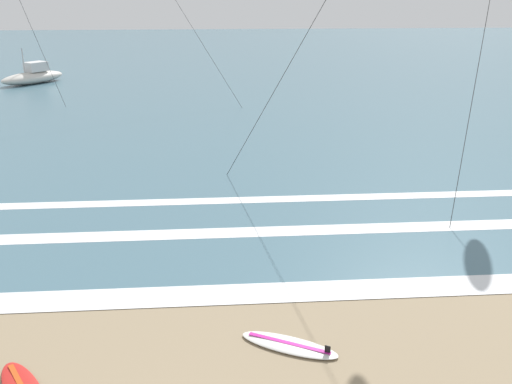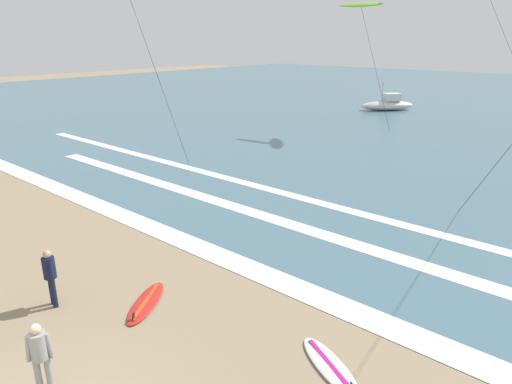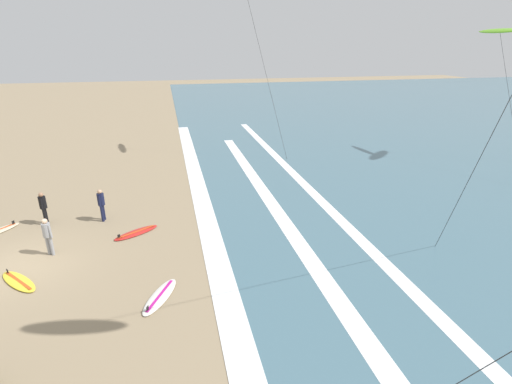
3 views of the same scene
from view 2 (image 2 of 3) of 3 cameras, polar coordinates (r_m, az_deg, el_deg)
wave_foam_shoreline at (r=13.31m, az=4.78°, el=-11.72°), size 51.59×0.96×0.01m
wave_foam_mid_break at (r=15.61m, az=16.30°, el=-7.61°), size 40.77×0.73×0.01m
wave_foam_outer_break at (r=18.44m, az=15.82°, el=-3.40°), size 51.28×0.60×0.01m
surfer_mid_group at (r=13.15m, az=-24.27°, el=-9.17°), size 0.52×0.32×1.60m
surfer_left_far at (r=10.27m, az=-25.32°, el=-17.62°), size 0.36×0.47×1.60m
surfboard_near_water at (r=10.64m, az=9.22°, el=-20.59°), size 2.14×1.49×0.25m
surfboard_left_pile at (r=12.87m, az=-13.52°, el=-13.21°), size 1.63×2.10×0.25m
kite_lime_far_left at (r=34.82m, az=12.91°, el=21.71°), size 3.65×2.81×9.05m
offshore_boat at (r=46.61m, az=16.08°, el=10.42°), size 4.63×5.09×2.70m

